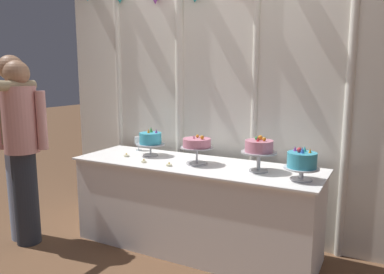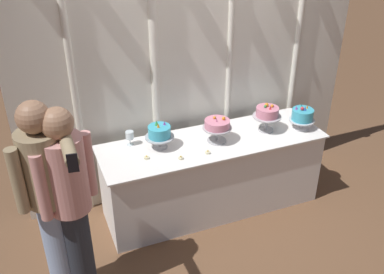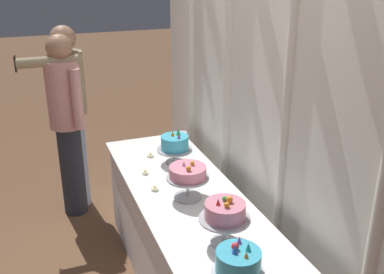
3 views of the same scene
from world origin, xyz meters
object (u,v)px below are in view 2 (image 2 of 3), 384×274
Objects in this scene: cake_table at (212,175)px; tealight_near_right at (208,152)px; guest_man_dark_suit at (70,200)px; guest_man_pink_jacket at (49,197)px; cake_display_rightmost at (302,116)px; cake_display_leftmost at (159,133)px; tealight_far_left at (147,158)px; tealight_near_left at (181,158)px; cake_display_midright at (267,113)px; wine_glass at (130,135)px; cake_display_midleft at (217,126)px.

tealight_near_right is at bearing -126.43° from cake_table.
guest_man_dark_suit is 0.97× the size of guest_man_pink_jacket.
cake_display_rightmost reaches higher than tealight_near_right.
guest_man_pink_jacket reaches higher than guest_man_dark_suit.
cake_display_leftmost is 5.24× the size of tealight_far_left.
cake_display_rightmost is 1.30m from tealight_near_left.
guest_man_dark_suit reaches higher than tealight_near_left.
tealight_far_left is 1.05× the size of tealight_near_right.
tealight_near_left is at bearing -169.36° from cake_display_midright.
guest_man_pink_jacket is (-1.12, -0.38, 0.17)m from tealight_near_left.
cake_display_rightmost is at bearing -0.98° from tealight_far_left.
wine_glass is at bearing 169.23° from cake_display_rightmost.
cake_display_leftmost is 0.31m from tealight_near_left.
tealight_far_left is at bearing 157.05° from tealight_near_left.
tealight_far_left is at bearing 167.23° from tealight_near_right.
cake_display_leftmost reaches higher than tealight_far_left.
cake_table is 8.66× the size of cake_display_rightmost.
tealight_near_right is at bearing -0.78° from tealight_near_left.
guest_man_pink_jacket reaches higher than cake_display_rightmost.
wine_glass is 0.31m from tealight_far_left.
tealight_near_left is at bearing 18.74° from guest_man_pink_jacket.
tealight_near_left is (0.10, -0.26, -0.14)m from cake_display_leftmost.
cake_display_midleft is 0.53m from cake_display_midright.
cake_display_midright is 0.17× the size of guest_man_pink_jacket.
cake_display_midright is 0.74m from tealight_near_right.
cake_display_midright is 5.85× the size of tealight_near_right.
cake_display_rightmost is at bearing 3.95° from tealight_near_left.
cake_display_rightmost is at bearing 12.57° from guest_man_dark_suit.
cake_display_midright is at bearing -0.20° from cake_table.
cake_display_leftmost is at bearing 37.53° from guest_man_dark_suit.
tealight_near_right is at bearing -12.77° from tealight_far_left.
tealight_near_right is at bearing 18.54° from guest_man_dark_suit.
wine_glass is at bearing 145.90° from tealight_near_right.
cake_table is 0.77m from tealight_far_left.
tealight_near_right is (0.53, -0.12, 0.00)m from tealight_far_left.
cake_table is at bearing 24.88° from tealight_near_left.
tealight_far_left is (-0.66, -0.06, 0.39)m from cake_table.
wine_glass is 0.53m from tealight_near_left.
cake_table is 8.12× the size of cake_display_leftmost.
guest_man_pink_jacket is at bearing 163.79° from guest_man_dark_suit.
cake_display_leftmost is at bearing 32.15° from guest_man_pink_jacket.
cake_display_midright is 2.14m from guest_man_pink_jacket.
wine_glass reaches higher than tealight_near_right.
guest_man_pink_jacket reaches higher than wine_glass.
guest_man_pink_jacket is at bearing -164.67° from tealight_near_right.
cake_display_rightmost reaches higher than cake_table.
tealight_near_right is at bearing 15.33° from guest_man_pink_jacket.
tealight_far_left and tealight_near_left have the same top height.
tealight_far_left is 0.30m from tealight_near_left.
cake_table is 42.54× the size of tealight_far_left.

